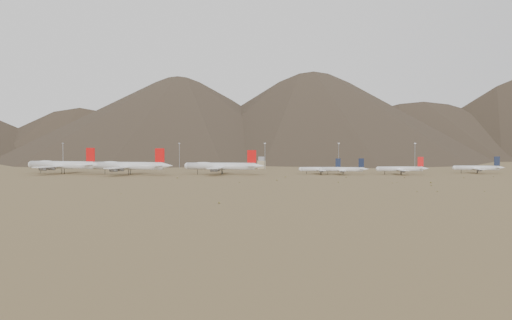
{
  "coord_description": "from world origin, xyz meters",
  "views": [
    {
      "loc": [
        15.69,
        -374.36,
        24.16
      ],
      "look_at": [
        23.04,
        30.0,
        11.51
      ],
      "focal_mm": 35.0,
      "sensor_mm": 36.0,
      "label": 1
    }
  ],
  "objects_px": {
    "widebody_east": "(221,166)",
    "narrowbody_b": "(343,169)",
    "widebody_west": "(62,165)",
    "widebody_centre": "(129,166)",
    "control_tower": "(261,163)",
    "narrowbody_a": "(321,169)"
  },
  "relations": [
    {
      "from": "widebody_east",
      "to": "narrowbody_b",
      "type": "bearing_deg",
      "value": 7.65
    },
    {
      "from": "widebody_east",
      "to": "widebody_west",
      "type": "bearing_deg",
      "value": -175.86
    },
    {
      "from": "widebody_centre",
      "to": "control_tower",
      "type": "relative_size",
      "value": 5.78
    },
    {
      "from": "widebody_west",
      "to": "narrowbody_a",
      "type": "bearing_deg",
      "value": 15.21
    },
    {
      "from": "widebody_centre",
      "to": "narrowbody_b",
      "type": "distance_m",
      "value": 171.66
    },
    {
      "from": "widebody_centre",
      "to": "narrowbody_a",
      "type": "height_order",
      "value": "widebody_centre"
    },
    {
      "from": "narrowbody_a",
      "to": "widebody_east",
      "type": "bearing_deg",
      "value": 177.48
    },
    {
      "from": "widebody_east",
      "to": "control_tower",
      "type": "relative_size",
      "value": 5.46
    },
    {
      "from": "narrowbody_a",
      "to": "narrowbody_b",
      "type": "xyz_separation_m",
      "value": [
        17.01,
        -5.16,
        0.08
      ]
    },
    {
      "from": "widebody_west",
      "to": "widebody_centre",
      "type": "distance_m",
      "value": 60.25
    },
    {
      "from": "widebody_centre",
      "to": "narrowbody_b",
      "type": "height_order",
      "value": "widebody_centre"
    },
    {
      "from": "widebody_centre",
      "to": "narrowbody_b",
      "type": "xyz_separation_m",
      "value": [
        171.63,
        0.12,
        -3.06
      ]
    },
    {
      "from": "widebody_east",
      "to": "narrowbody_a",
      "type": "distance_m",
      "value": 81.34
    },
    {
      "from": "widebody_west",
      "to": "narrowbody_b",
      "type": "distance_m",
      "value": 230.4
    },
    {
      "from": "widebody_east",
      "to": "widebody_centre",
      "type": "bearing_deg",
      "value": -168.05
    },
    {
      "from": "widebody_west",
      "to": "widebody_centre",
      "type": "bearing_deg",
      "value": 3.1
    },
    {
      "from": "widebody_west",
      "to": "widebody_east",
      "type": "xyz_separation_m",
      "value": [
        131.59,
        -12.23,
        -0.62
      ]
    },
    {
      "from": "widebody_centre",
      "to": "narrowbody_b",
      "type": "bearing_deg",
      "value": 14.91
    },
    {
      "from": "widebody_west",
      "to": "control_tower",
      "type": "relative_size",
      "value": 5.79
    },
    {
      "from": "widebody_west",
      "to": "widebody_centre",
      "type": "height_order",
      "value": "widebody_west"
    },
    {
      "from": "widebody_east",
      "to": "narrowbody_b",
      "type": "relative_size",
      "value": 1.67
    },
    {
      "from": "narrowbody_b",
      "to": "control_tower",
      "type": "height_order",
      "value": "narrowbody_b"
    }
  ]
}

